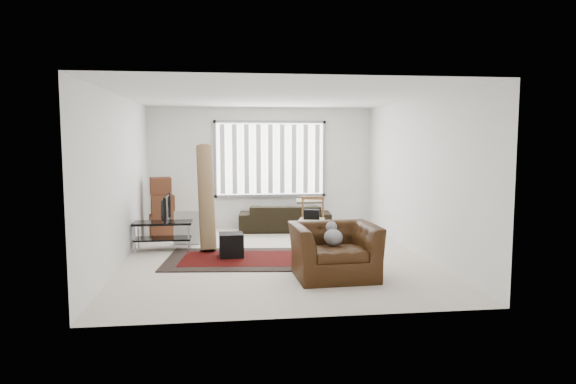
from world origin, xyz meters
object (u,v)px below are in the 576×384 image
at_px(armchair, 334,247).
at_px(side_chair, 312,218).
at_px(tv_stand, 163,230).
at_px(moving_boxes, 162,209).
at_px(sofa, 285,214).

bearing_deg(armchair, side_chair, 85.00).
bearing_deg(tv_stand, moving_boxes, 96.96).
height_order(tv_stand, armchair, armchair).
bearing_deg(sofa, side_chair, 109.92).
bearing_deg(moving_boxes, tv_stand, -83.04).
bearing_deg(side_chair, moving_boxes, 177.19).
distance_m(tv_stand, armchair, 3.46).
relative_size(tv_stand, side_chair, 1.18).
xyz_separation_m(moving_boxes, sofa, (2.58, 0.37, -0.19)).
bearing_deg(side_chair, sofa, 120.54).
height_order(tv_stand, moving_boxes, moving_boxes).
xyz_separation_m(moving_boxes, armchair, (2.83, -3.46, -0.12)).
relative_size(moving_boxes, armchair, 0.98).
relative_size(moving_boxes, side_chair, 1.38).
height_order(side_chair, armchair, armchair).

